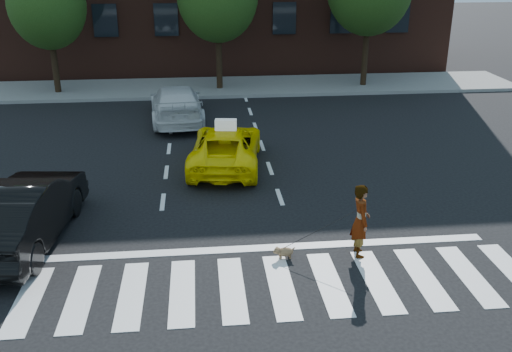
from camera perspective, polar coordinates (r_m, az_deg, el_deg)
The scene contains 10 objects.
ground at distance 11.75m, azimuth -2.40°, elevation -11.22°, with size 120.00×120.00×0.00m, color black.
crosswalk at distance 11.74m, azimuth -2.40°, elevation -11.19°, with size 13.00×2.40×0.01m, color silver.
stop_line at distance 13.11m, azimuth -2.85°, elevation -7.37°, with size 12.00×0.30×0.01m, color silver.
sidewalk_far at distance 28.05m, azimuth -4.71°, elevation 8.84°, with size 30.00×4.00×0.15m, color slate.
taxi at distance 17.81m, azimuth -3.02°, elevation 2.93°, with size 2.06×4.46×1.24m, color #FFE205.
black_sedan at distance 14.16m, azimuth -22.33°, elevation -3.25°, with size 1.66×4.76×1.57m, color black.
white_suv at distance 22.71m, azimuth -7.96°, elevation 7.19°, with size 1.96×4.83×1.40m, color silver.
woman at distance 12.73m, azimuth 10.41°, elevation -4.41°, with size 0.62×0.40×1.69m, color #999999.
dog at distance 12.70m, azimuth 2.77°, elevation -7.57°, with size 0.51×0.23×0.29m.
taxi_sign at distance 17.38m, azimuth -3.04°, elevation 5.15°, with size 0.65×0.28×0.32m, color white.
Camera 1 is at (-0.53, -9.81, 6.43)m, focal length 40.00 mm.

